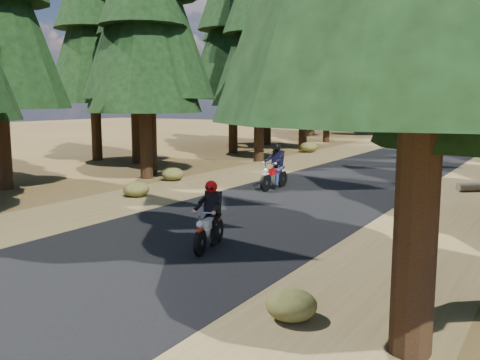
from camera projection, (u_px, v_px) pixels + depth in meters
name	position (u px, v px, depth m)	size (l,w,h in m)	color
ground	(208.00, 233.00, 12.80)	(120.00, 120.00, 0.00)	#4C381B
road	(297.00, 200.00, 17.03)	(6.00, 100.00, 0.01)	black
shoulder_l	(181.00, 188.00, 19.38)	(3.20, 100.00, 0.01)	brown
shoulder_r	(449.00, 216.00, 14.67)	(3.20, 100.00, 0.01)	brown
pine_forest	(423.00, 13.00, 29.44)	(34.59, 55.08, 16.32)	black
understory_shrubs	(375.00, 183.00, 18.78)	(14.05, 29.12, 0.65)	#474C1E
rider_lead	(209.00, 227.00, 11.35)	(0.86, 1.71, 1.46)	white
rider_follow	(274.00, 174.00, 18.97)	(0.61, 1.85, 1.63)	#AA0B0C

